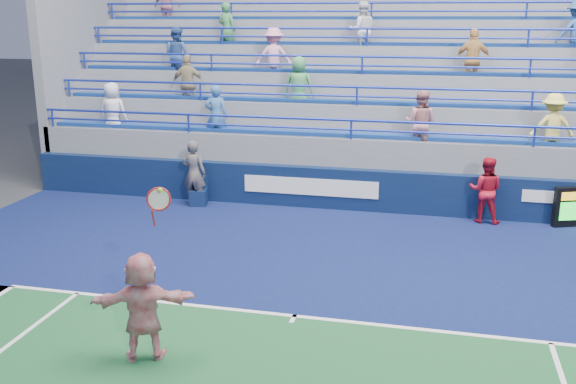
% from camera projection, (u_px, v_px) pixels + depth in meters
% --- Properties ---
extents(ground, '(120.00, 120.00, 0.00)m').
position_uv_depth(ground, '(294.00, 317.00, 10.90)').
color(ground, '#333538').
extents(sponsor_wall, '(18.00, 0.32, 1.10)m').
position_uv_depth(sponsor_wall, '(349.00, 189.00, 16.86)').
color(sponsor_wall, '#0A183B').
rests_on(sponsor_wall, ground).
extents(bleacher_stand, '(18.00, 5.60, 6.13)m').
position_uv_depth(bleacher_stand, '(366.00, 128.00, 20.14)').
color(bleacher_stand, slate).
rests_on(bleacher_stand, ground).
extents(judge_chair, '(0.52, 0.52, 0.79)m').
position_uv_depth(judge_chair, '(199.00, 196.00, 17.31)').
color(judge_chair, '#0D1D41').
rests_on(judge_chair, ground).
extents(tennis_player, '(1.62, 0.99, 2.68)m').
position_uv_depth(tennis_player, '(143.00, 306.00, 9.38)').
color(tennis_player, white).
rests_on(tennis_player, ground).
extents(line_judge, '(0.66, 0.44, 1.79)m').
position_uv_depth(line_judge, '(194.00, 173.00, 17.14)').
color(line_judge, '#151B3B').
rests_on(line_judge, ground).
extents(ball_girl, '(0.88, 0.72, 1.65)m').
position_uv_depth(ball_girl, '(485.00, 190.00, 15.72)').
color(ball_girl, red).
rests_on(ball_girl, ground).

